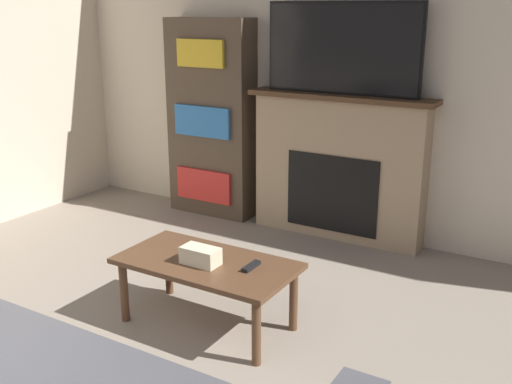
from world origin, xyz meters
The scene contains 7 objects.
wall_back centered at (0.00, 4.05, 1.35)m, with size 6.59×0.06×2.70m.
fireplace centered at (-0.15, 3.91, 0.59)m, with size 1.51×0.28×1.17m.
tv centered at (-0.15, 3.89, 1.51)m, with size 1.24×0.03×0.69m.
coffee_table centered at (-0.21, 2.17, 0.36)m, with size 1.04×0.54×0.41m.
tissue_box centered at (-0.22, 2.11, 0.46)m, with size 0.22×0.12×0.10m.
remote_control centered at (0.06, 2.21, 0.42)m, with size 0.04×0.15×0.02m.
bookshelf centered at (-1.37, 3.89, 0.86)m, with size 0.80×0.29×1.73m.
Camera 1 is at (1.66, -0.42, 1.81)m, focal length 42.00 mm.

